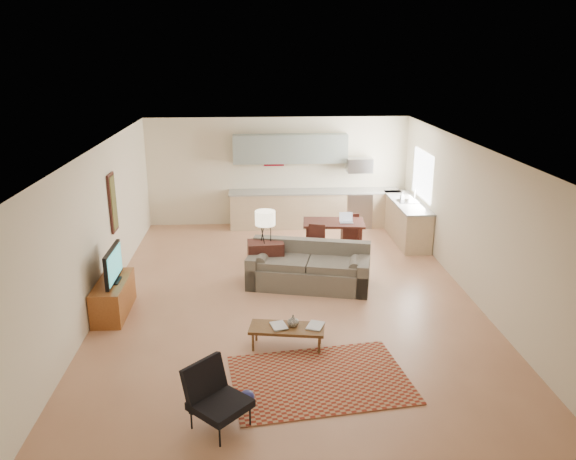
{
  "coord_description": "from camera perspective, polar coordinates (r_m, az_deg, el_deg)",
  "views": [
    {
      "loc": [
        -0.58,
        -9.32,
        4.23
      ],
      "look_at": [
        0.0,
        0.3,
        1.15
      ],
      "focal_mm": 35.0,
      "sensor_mm": 36.0,
      "label": 1
    }
  ],
  "objects": [
    {
      "name": "room",
      "position": [
        9.77,
        0.11,
        0.58
      ],
      "size": [
        9.0,
        9.0,
        9.0
      ],
      "color": "#B07755",
      "rests_on": "ground"
    },
    {
      "name": "kitchen_counter_back",
      "position": [
        14.09,
        2.7,
        2.19
      ],
      "size": [
        4.26,
        0.64,
        0.92
      ],
      "primitive_type": null,
      "color": "tan",
      "rests_on": "ground"
    },
    {
      "name": "kitchen_counter_right",
      "position": [
        13.35,
        11.94,
        0.93
      ],
      "size": [
        0.64,
        2.26,
        0.92
      ],
      "primitive_type": null,
      "color": "tan",
      "rests_on": "ground"
    },
    {
      "name": "kitchen_range",
      "position": [
        14.25,
        7.11,
        2.21
      ],
      "size": [
        0.62,
        0.62,
        0.9
      ],
      "primitive_type": "cube",
      "color": "#A5A8AD",
      "rests_on": "ground"
    },
    {
      "name": "kitchen_microwave",
      "position": [
        14.02,
        7.27,
        6.56
      ],
      "size": [
        0.62,
        0.4,
        0.35
      ],
      "primitive_type": "cube",
      "color": "#A5A8AD",
      "rests_on": "room"
    },
    {
      "name": "upper_cabinets",
      "position": [
        13.86,
        0.24,
        8.26
      ],
      "size": [
        2.8,
        0.34,
        0.7
      ],
      "primitive_type": "cube",
      "color": "gray",
      "rests_on": "room"
    },
    {
      "name": "window_right",
      "position": [
        13.17,
        13.51,
        5.49
      ],
      "size": [
        0.02,
        1.4,
        1.05
      ],
      "primitive_type": "cube",
      "color": "white",
      "rests_on": "room"
    },
    {
      "name": "wall_art_left",
      "position": [
        10.88,
        -17.34,
        2.66
      ],
      "size": [
        0.06,
        0.42,
        1.1
      ],
      "primitive_type": null,
      "color": "brown",
      "rests_on": "room"
    },
    {
      "name": "triptych",
      "position": [
        14.02,
        -1.45,
        7.53
      ],
      "size": [
        1.7,
        0.04,
        0.5
      ],
      "primitive_type": null,
      "color": "beige",
      "rests_on": "room"
    },
    {
      "name": "rug",
      "position": [
        7.84,
        3.27,
        -14.89
      ],
      "size": [
        2.54,
        1.93,
        0.02
      ],
      "primitive_type": "cube",
      "rotation": [
        0.0,
        0.0,
        0.14
      ],
      "color": "maroon",
      "rests_on": "floor"
    },
    {
      "name": "sofa",
      "position": [
        10.49,
        2.12,
        -3.66
      ],
      "size": [
        2.51,
        1.53,
        0.81
      ],
      "primitive_type": null,
      "rotation": [
        0.0,
        0.0,
        -0.23
      ],
      "color": "#5A5448",
      "rests_on": "floor"
    },
    {
      "name": "coffee_table",
      "position": [
        8.5,
        -0.11,
        -10.82
      ],
      "size": [
        1.17,
        0.61,
        0.34
      ],
      "primitive_type": null,
      "rotation": [
        0.0,
        0.0,
        -0.16
      ],
      "color": "#503217",
      "rests_on": "floor"
    },
    {
      "name": "book_a",
      "position": [
        8.4,
        -1.67,
        -9.82
      ],
      "size": [
        0.35,
        0.39,
        0.03
      ],
      "primitive_type": "imported",
      "rotation": [
        0.0,
        0.0,
        0.25
      ],
      "color": "maroon",
      "rests_on": "coffee_table"
    },
    {
      "name": "book_b",
      "position": [
        8.47,
        2.06,
        -9.58
      ],
      "size": [
        0.44,
        0.46,
        0.02
      ],
      "primitive_type": "imported",
      "rotation": [
        0.0,
        0.0,
        -0.4
      ],
      "color": "navy",
      "rests_on": "coffee_table"
    },
    {
      "name": "vase",
      "position": [
        8.41,
        0.53,
        -9.19
      ],
      "size": [
        0.25,
        0.25,
        0.18
      ],
      "primitive_type": "imported",
      "rotation": [
        0.0,
        0.0,
        -0.25
      ],
      "color": "black",
      "rests_on": "coffee_table"
    },
    {
      "name": "armchair",
      "position": [
        6.83,
        -6.92,
        -16.66
      ],
      "size": [
        0.96,
        0.96,
        0.77
      ],
      "primitive_type": null,
      "rotation": [
        0.0,
        0.0,
        0.8
      ],
      "color": "black",
      "rests_on": "floor"
    },
    {
      "name": "tv_credenza",
      "position": [
        9.91,
        -17.32,
        -6.55
      ],
      "size": [
        0.48,
        1.26,
        0.58
      ],
      "primitive_type": null,
      "color": "brown",
      "rests_on": "floor"
    },
    {
      "name": "tv",
      "position": [
        9.68,
        -17.36,
        -3.41
      ],
      "size": [
        0.1,
        0.97,
        0.58
      ],
      "primitive_type": null,
      "color": "black",
      "rests_on": "tv_credenza"
    },
    {
      "name": "console_table",
      "position": [
        10.77,
        -2.28,
        -3.17
      ],
      "size": [
        0.7,
        0.49,
        0.78
      ],
      "primitive_type": null,
      "rotation": [
        0.0,
        0.0,
        0.07
      ],
      "color": "black",
      "rests_on": "floor"
    },
    {
      "name": "table_lamp",
      "position": [
        10.54,
        -2.32,
        0.41
      ],
      "size": [
        0.4,
        0.4,
        0.63
      ],
      "primitive_type": null,
      "rotation": [
        0.0,
        0.0,
        0.05
      ],
      "color": "beige",
      "rests_on": "console_table"
    },
    {
      "name": "dining_table",
      "position": [
        12.4,
        4.63,
        -0.63
      ],
      "size": [
        1.39,
        0.88,
        0.67
      ],
      "primitive_type": null,
      "rotation": [
        0.0,
        0.0,
        -0.1
      ],
      "color": "black",
      "rests_on": "floor"
    },
    {
      "name": "dining_chair_near",
      "position": [
        11.84,
        2.82,
        -1.33
      ],
      "size": [
        0.44,
        0.45,
        0.74
      ],
      "primitive_type": null,
      "rotation": [
        0.0,
        0.0,
        -0.27
      ],
      "color": "black",
      "rests_on": "floor"
    },
    {
      "name": "dining_chair_far",
      "position": [
        12.96,
        6.28,
        0.3
      ],
      "size": [
        0.36,
        0.37,
        0.74
      ],
      "primitive_type": null,
      "rotation": [
        0.0,
        0.0,
        3.15
      ],
      "color": "black",
      "rests_on": "floor"
    },
    {
      "name": "laptop",
      "position": [
        12.23,
        5.96,
        1.23
      ],
      "size": [
        0.29,
        0.22,
        0.21
      ],
      "primitive_type": null,
      "rotation": [
        0.0,
        0.0,
        -0.04
      ],
      "color": "#A5A8AD",
      "rests_on": "dining_table"
    },
    {
      "name": "soap_bottle",
      "position": [
        13.31,
        11.52,
        3.39
      ],
      "size": [
        0.12,
        0.12,
        0.19
      ],
      "primitive_type": "imported",
      "rotation": [
        0.0,
        0.0,
        0.21
      ],
      "color": "beige",
      "rests_on": "kitchen_counter_right"
    }
  ]
}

